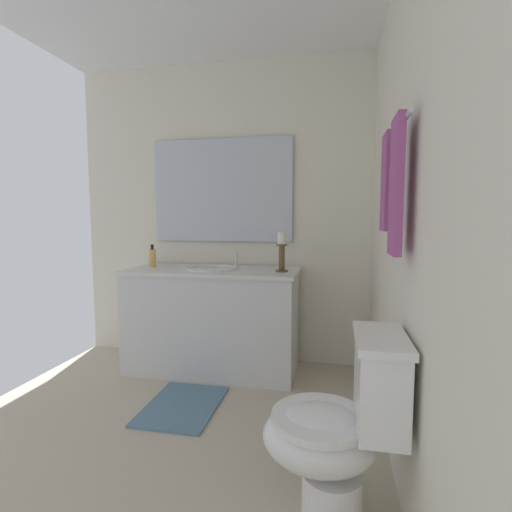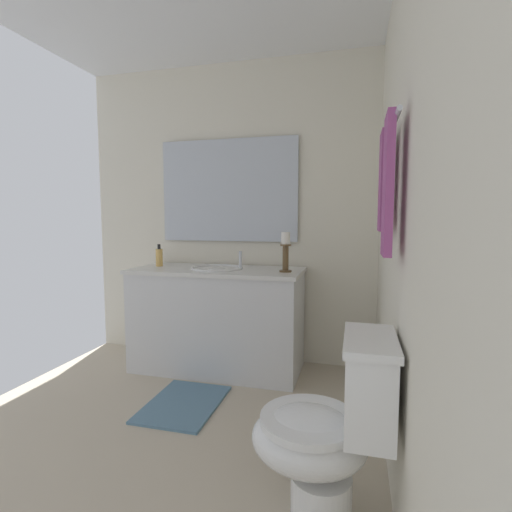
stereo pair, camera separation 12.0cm
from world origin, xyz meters
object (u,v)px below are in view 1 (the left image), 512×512
towel_bar (397,130)px  bath_mat (183,406)px  vanity_cabinet (213,319)px  mirror (222,190)px  soap_bottle (152,258)px  candle_holder_tall (282,251)px  toilet (338,428)px  towel_near_vanity (386,183)px  towel_center (396,187)px  sink_basin (212,274)px

towel_bar → bath_mat: size_ratio=1.01×
bath_mat → vanity_cabinet: bearing=-180.0°
mirror → soap_bottle: mirror is taller
vanity_cabinet → candle_holder_tall: (0.04, 0.55, 0.55)m
toilet → towel_near_vanity: 1.09m
towel_near_vanity → towel_center: bearing=0.0°
sink_basin → towel_bar: bearing=47.6°
mirror → towel_bar: (1.34, 1.17, 0.13)m
toilet → towel_center: bearing=120.2°
toilet → soap_bottle: bearing=-133.1°
towel_bar → towel_center: 0.29m
soap_bottle → bath_mat: (0.66, 0.51, -0.86)m
vanity_cabinet → soap_bottle: 0.70m
towel_bar → candle_holder_tall: bearing=-148.6°
candle_holder_tall → bath_mat: size_ratio=0.48×
soap_bottle → toilet: 2.06m
mirror → toilet: mirror is taller
candle_holder_tall → towel_center: 1.37m
toilet → towel_near_vanity: size_ratio=1.68×
vanity_cabinet → towel_center: (1.22, 1.15, 0.91)m
sink_basin → candle_holder_tall: candle_holder_tall is taller
towel_near_vanity → towel_center: 0.31m
towel_center → towel_near_vanity: bearing=180.0°
bath_mat → toilet: bearing=53.1°
towel_center → soap_bottle: bearing=-126.9°
towel_center → bath_mat: bearing=-117.2°
mirror → towel_near_vanity: 1.66m
toilet → bath_mat: (-0.71, -0.95, -0.36)m
candle_holder_tall → toilet: size_ratio=0.39×
candle_holder_tall → soap_bottle: bearing=-94.1°
candle_holder_tall → towel_center: size_ratio=0.54×
mirror → soap_bottle: (0.25, -0.51, -0.54)m
towel_near_vanity → bath_mat: towel_near_vanity is taller
mirror → towel_center: (1.50, 1.15, -0.11)m
toilet → sink_basin: bearing=-144.7°
toilet → towel_center: size_ratio=1.41×
vanity_cabinet → mirror: 1.05m
candle_holder_tall → towel_bar: 1.34m
towel_near_vanity → bath_mat: (-0.29, -1.15, -1.34)m
soap_bottle → mirror: bearing=115.7°
soap_bottle → towel_near_vanity: bearing=60.4°
vanity_cabinet → sink_basin: bearing=90.0°
sink_basin → bath_mat: 0.98m
vanity_cabinet → towel_center: bearing=43.4°
sink_basin → towel_near_vanity: 1.58m
mirror → towel_center: 1.89m
mirror → towel_near_vanity: mirror is taller
mirror → candle_holder_tall: bearing=59.4°
mirror → vanity_cabinet: bearing=-0.0°
candle_holder_tall → towel_near_vanity: 1.13m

